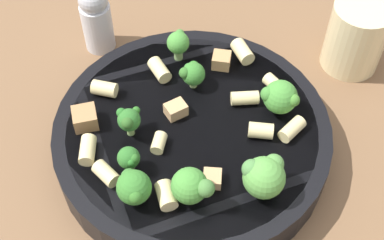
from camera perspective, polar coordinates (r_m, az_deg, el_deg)
name	(u,v)px	position (r m, az deg, el deg)	size (l,w,h in m)	color
ground_plane	(192,148)	(0.59, 0.00, -3.05)	(2.00, 2.00, 0.00)	brown
pasta_bowl	(192,136)	(0.57, 0.00, -1.69)	(0.29, 0.29, 0.04)	black
broccoli_floret_0	(191,73)	(0.58, -0.09, 5.02)	(0.03, 0.03, 0.03)	#93B766
broccoli_floret_1	(264,176)	(0.50, 7.67, -5.92)	(0.04, 0.04, 0.04)	#9EC175
broccoli_floret_2	(129,120)	(0.54, -6.77, -0.01)	(0.03, 0.02, 0.03)	#93B766
broccoli_floret_3	(129,159)	(0.51, -6.72, -4.11)	(0.02, 0.02, 0.03)	#84AD60
broccoli_floret_4	(280,97)	(0.56, 9.41, 2.44)	(0.04, 0.04, 0.04)	#93B766
broccoli_floret_5	(194,186)	(0.49, 0.20, -7.06)	(0.03, 0.04, 0.04)	#9EC175
broccoli_floret_6	(133,187)	(0.49, -6.29, -7.11)	(0.04, 0.03, 0.04)	#84AD60
broccoli_floret_7	(178,43)	(0.61, -1.45, 8.21)	(0.03, 0.03, 0.04)	#84AD60
rigatoni_0	(166,195)	(0.50, -2.77, -8.03)	(0.02, 0.02, 0.03)	beige
rigatoni_1	(245,98)	(0.57, 5.65, 2.35)	(0.01, 0.01, 0.03)	beige
rigatoni_2	(243,52)	(0.62, 5.41, 7.27)	(0.02, 0.02, 0.03)	beige
rigatoni_3	(106,174)	(0.52, -9.15, -5.67)	(0.02, 0.02, 0.03)	beige
rigatoni_4	(104,89)	(0.59, -9.32, 3.32)	(0.02, 0.02, 0.03)	beige
rigatoni_5	(276,85)	(0.59, 8.91, 3.68)	(0.01, 0.01, 0.03)	beige
rigatoni_6	(159,143)	(0.54, -3.56, -2.45)	(0.01, 0.01, 0.02)	beige
rigatoni_7	(160,70)	(0.60, -3.49, 5.35)	(0.02, 0.02, 0.03)	beige
rigatoni_8	(88,150)	(0.54, -11.08, -3.15)	(0.02, 0.02, 0.03)	beige
rigatoni_9	(261,131)	(0.55, 7.35, -1.12)	(0.02, 0.02, 0.02)	beige
rigatoni_10	(292,129)	(0.55, 10.62, -0.97)	(0.01, 0.01, 0.03)	beige
chicken_chunk_0	(176,110)	(0.56, -1.74, 1.12)	(0.02, 0.02, 0.01)	tan
chicken_chunk_1	(221,60)	(0.61, 3.16, 6.37)	(0.02, 0.02, 0.02)	tan
chicken_chunk_2	(212,179)	(0.51, 2.18, -6.27)	(0.02, 0.02, 0.01)	tan
chicken_chunk_3	(86,115)	(0.56, -11.28, 0.53)	(0.02, 0.02, 0.02)	#A87A4C
drinking_glass	(355,40)	(0.68, 16.99, 8.20)	(0.07, 0.07, 0.09)	beige
pepper_shaker	(96,18)	(0.68, -10.19, 10.66)	(0.04, 0.04, 0.09)	silver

